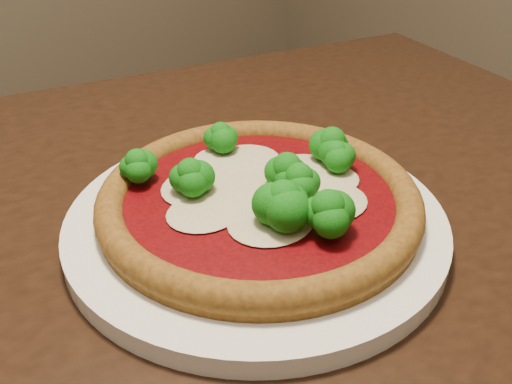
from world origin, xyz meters
TOP-DOWN VIEW (x-y plane):
  - dining_table at (0.23, 0.12)m, footprint 1.23×1.00m
  - plate at (0.28, 0.08)m, footprint 0.33×0.33m
  - pizza at (0.28, 0.08)m, footprint 0.28×0.28m

SIDE VIEW (x-z plane):
  - dining_table at x=0.23m, z-range 0.27..1.02m
  - plate at x=0.28m, z-range 0.75..0.77m
  - pizza at x=0.28m, z-range 0.75..0.81m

